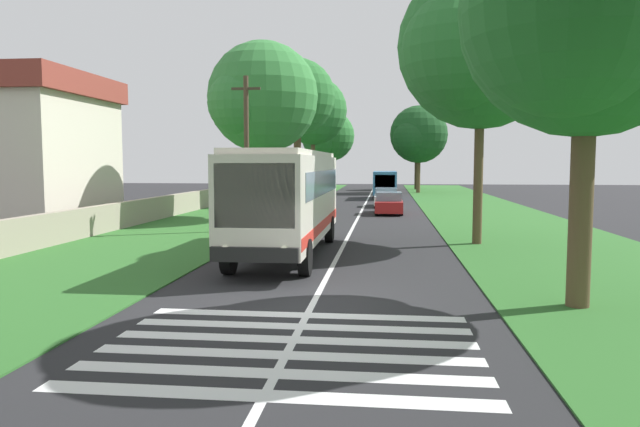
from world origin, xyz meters
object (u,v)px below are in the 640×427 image
(roadside_building, at_px, (6,150))
(roadside_tree_left_2, at_px, (327,138))
(trailing_car_0, at_px, (389,204))
(roadside_tree_left_4, at_px, (296,100))
(roadside_tree_right_1, at_px, (476,50))
(roadside_tree_left_3, at_px, (262,100))
(coach_bus, at_px, (288,196))
(trailing_car_1, at_px, (386,198))
(trailing_minibus_0, at_px, (385,182))
(roadside_tree_right_2, at_px, (416,145))
(roadside_tree_right_4, at_px, (417,136))
(roadside_tree_left_1, at_px, (312,113))
(utility_pole, at_px, (247,151))
(roadside_tree_right_0, at_px, (580,16))

(roadside_building, bearing_deg, roadside_tree_left_2, -14.69)
(trailing_car_0, height_order, roadside_tree_left_4, roadside_tree_left_4)
(roadside_tree_right_1, bearing_deg, roadside_tree_left_4, 25.65)
(roadside_tree_left_2, relative_size, roadside_tree_left_3, 0.97)
(coach_bus, distance_m, trailing_car_0, 18.17)
(trailing_car_1, relative_size, roadside_tree_left_4, 0.38)
(trailing_minibus_0, bearing_deg, roadside_tree_right_2, -11.01)
(coach_bus, distance_m, roadside_tree_right_2, 54.02)
(roadside_tree_right_2, xyz_separation_m, roadside_building, (-45.33, 23.45, -1.53))
(trailing_car_1, xyz_separation_m, roadside_tree_right_4, (20.94, -3.36, 5.65))
(roadside_tree_left_1, xyz_separation_m, utility_pole, (-36.86, -1.55, -4.92))
(trailing_car_1, relative_size, roadside_tree_right_1, 0.38)
(roadside_tree_right_4, bearing_deg, roadside_tree_right_1, -179.78)
(roadside_tree_left_3, bearing_deg, trailing_minibus_0, -18.59)
(roadside_tree_right_0, bearing_deg, utility_pole, 37.67)
(roadside_tree_left_2, distance_m, roadside_tree_right_0, 63.13)
(trailing_car_0, height_order, roadside_tree_right_0, roadside_tree_right_0)
(roadside_tree_left_3, relative_size, roadside_tree_right_2, 1.30)
(roadside_tree_right_1, bearing_deg, coach_bus, 116.26)
(roadside_tree_left_1, xyz_separation_m, roadside_tree_right_2, (9.66, -11.83, -3.26))
(roadside_tree_right_4, bearing_deg, trailing_car_1, 170.89)
(roadside_building, bearing_deg, trailing_car_1, -50.93)
(trailing_car_1, xyz_separation_m, roadside_tree_right_1, (-20.77, -3.52, 7.12))
(roadside_tree_left_3, relative_size, utility_pole, 1.39)
(coach_bus, height_order, roadside_tree_right_2, roadside_tree_right_2)
(trailing_car_0, distance_m, roadside_tree_left_4, 13.23)
(roadside_tree_right_1, relative_size, utility_pole, 1.52)
(roadside_tree_right_1, relative_size, roadside_building, 1.17)
(trailing_minibus_0, height_order, roadside_tree_left_4, roadside_tree_left_4)
(trailing_minibus_0, distance_m, roadside_tree_right_4, 12.40)
(coach_bus, height_order, roadside_tree_right_0, roadside_tree_right_0)
(trailing_minibus_0, relative_size, roadside_tree_left_3, 0.58)
(roadside_tree_left_2, xyz_separation_m, roadside_building, (-46.75, 12.25, -2.55))
(trailing_minibus_0, relative_size, roadside_building, 0.62)
(trailing_car_1, height_order, roadside_tree_right_0, roadside_tree_right_0)
(trailing_car_1, bearing_deg, roadside_tree_left_1, 22.77)
(trailing_car_1, relative_size, trailing_minibus_0, 0.72)
(coach_bus, bearing_deg, roadside_tree_left_2, 4.28)
(trailing_car_1, distance_m, utility_pole, 18.81)
(roadside_tree_left_4, height_order, roadside_tree_right_1, roadside_tree_left_4)
(roadside_tree_right_0, relative_size, roadside_tree_right_4, 0.99)
(roadside_tree_left_1, bearing_deg, trailing_car_0, -162.13)
(roadside_tree_left_1, xyz_separation_m, roadside_tree_right_0, (-50.94, -12.42, -2.27))
(coach_bus, bearing_deg, trailing_car_0, -11.68)
(roadside_tree_left_3, distance_m, roadside_tree_right_0, 23.28)
(roadside_tree_left_1, relative_size, roadside_tree_right_1, 1.13)
(trailing_minibus_0, xyz_separation_m, roadside_tree_left_2, (20.61, 7.46, 5.02))
(roadside_tree_left_4, height_order, roadside_tree_right_0, roadside_tree_left_4)
(trailing_minibus_0, relative_size, utility_pole, 0.81)
(roadside_tree_right_0, bearing_deg, roadside_tree_left_4, 19.09)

